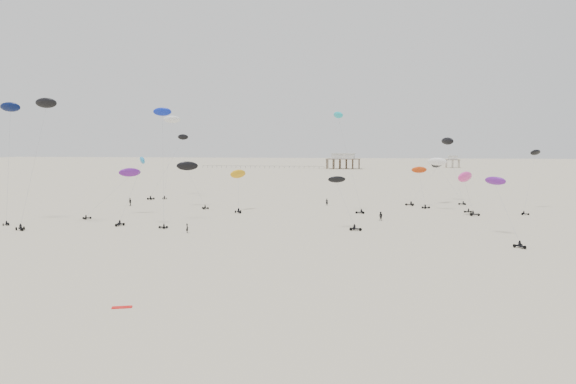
% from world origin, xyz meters
% --- Properties ---
extents(ground_plane, '(900.00, 900.00, 0.00)m').
position_xyz_m(ground_plane, '(0.00, 200.00, 0.00)').
color(ground_plane, beige).
extents(pavilion_main, '(21.00, 13.00, 9.80)m').
position_xyz_m(pavilion_main, '(-10.00, 350.00, 4.22)').
color(pavilion_main, brown).
rests_on(pavilion_main, ground).
extents(pavilion_small, '(9.00, 7.00, 8.00)m').
position_xyz_m(pavilion_small, '(60.00, 380.00, 3.49)').
color(pavilion_small, brown).
rests_on(pavilion_small, ground).
extents(pier_fence, '(80.20, 0.20, 1.50)m').
position_xyz_m(pier_fence, '(-62.00, 350.00, 0.77)').
color(pier_fence, black).
rests_on(pier_fence, ground).
extents(rig_0, '(4.38, 15.97, 14.98)m').
position_xyz_m(rig_0, '(34.31, 89.13, 5.98)').
color(rig_0, black).
rests_on(rig_0, ground).
extents(rig_1, '(8.59, 12.69, 19.53)m').
position_xyz_m(rig_1, '(-43.22, 145.84, 10.70)').
color(rig_1, black).
rests_on(rig_1, ground).
extents(rig_2, '(8.03, 6.52, 22.34)m').
position_xyz_m(rig_2, '(7.27, 120.46, 14.25)').
color(rig_2, black).
rests_on(rig_2, ground).
extents(rig_3, '(5.34, 6.31, 12.73)m').
position_xyz_m(rig_3, '(-30.40, 93.58, 6.52)').
color(rig_3, black).
rests_on(rig_3, ground).
extents(rig_4, '(4.84, 11.13, 23.77)m').
position_xyz_m(rig_4, '(-46.29, 90.04, 16.70)').
color(rig_4, black).
rests_on(rig_4, ground).
extents(rig_5, '(4.44, 7.61, 10.03)m').
position_xyz_m(rig_5, '(24.47, 134.01, 6.09)').
color(rig_5, black).
rests_on(rig_5, ground).
extents(rig_6, '(4.86, 9.64, 9.85)m').
position_xyz_m(rig_6, '(-16.72, 118.89, 6.39)').
color(rig_6, black).
rests_on(rig_6, ground).
extents(rig_7, '(8.21, 17.46, 19.83)m').
position_xyz_m(rig_7, '(49.21, 132.54, 9.80)').
color(rig_7, black).
rests_on(rig_7, ground).
extents(rig_8, '(6.96, 9.66, 23.54)m').
position_xyz_m(rig_8, '(-56.06, 95.33, 19.64)').
color(rig_8, black).
rests_on(rig_8, ground).
extents(rig_9, '(6.88, 11.88, 22.98)m').
position_xyz_m(rig_9, '(-25.94, 97.98, 16.67)').
color(rig_9, black).
rests_on(rig_9, ground).
extents(rig_10, '(5.68, 13.97, 18.33)m').
position_xyz_m(rig_10, '(32.64, 149.10, 12.98)').
color(rig_10, black).
rests_on(rig_10, ground).
extents(rig_11, '(6.50, 4.72, 9.48)m').
position_xyz_m(rig_11, '(9.14, 94.81, 4.69)').
color(rig_11, black).
rests_on(rig_11, ground).
extents(rig_12, '(9.72, 7.11, 12.91)m').
position_xyz_m(rig_12, '(28.58, 127.76, 9.37)').
color(rig_12, black).
rests_on(rig_12, ground).
extents(rig_13, '(10.59, 10.71, 13.12)m').
position_xyz_m(rig_13, '(27.93, 141.89, 8.82)').
color(rig_13, black).
rests_on(rig_13, ground).
extents(rig_14, '(5.33, 5.53, 9.43)m').
position_xyz_m(rig_14, '(32.83, 119.28, 6.84)').
color(rig_14, black).
rests_on(rig_14, ground).
extents(rig_15, '(6.53, 16.61, 25.35)m').
position_xyz_m(rig_15, '(-46.33, 154.33, 19.72)').
color(rig_15, black).
rests_on(rig_15, ground).
extents(rig_16, '(7.84, 13.37, 13.51)m').
position_xyz_m(rig_16, '(-39.02, 108.29, 7.71)').
color(rig_16, black).
rests_on(rig_16, ground).
extents(rig_17, '(10.36, 9.42, 12.40)m').
position_xyz_m(rig_17, '(-30.69, 126.02, 8.41)').
color(rig_17, black).
rests_on(rig_17, ground).
extents(spectator_0, '(0.78, 0.83, 1.87)m').
position_xyz_m(spectator_0, '(-16.93, 86.06, 0.00)').
color(spectator_0, black).
rests_on(spectator_0, ground).
extents(spectator_1, '(1.15, 1.10, 2.07)m').
position_xyz_m(spectator_1, '(15.14, 107.27, 0.00)').
color(spectator_1, black).
rests_on(spectator_1, ground).
extents(spectator_2, '(1.48, 1.37, 2.23)m').
position_xyz_m(spectator_2, '(-45.28, 124.00, 0.00)').
color(spectator_2, black).
rests_on(spectator_2, ground).
extents(spectator_3, '(0.81, 0.63, 1.99)m').
position_xyz_m(spectator_3, '(1.90, 133.13, 0.00)').
color(spectator_3, black).
rests_on(spectator_3, ground).
extents(grounded_kite_b, '(1.93, 1.29, 0.07)m').
position_xyz_m(grounded_kite_b, '(-7.64, 43.29, 0.00)').
color(grounded_kite_b, red).
rests_on(grounded_kite_b, ground).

